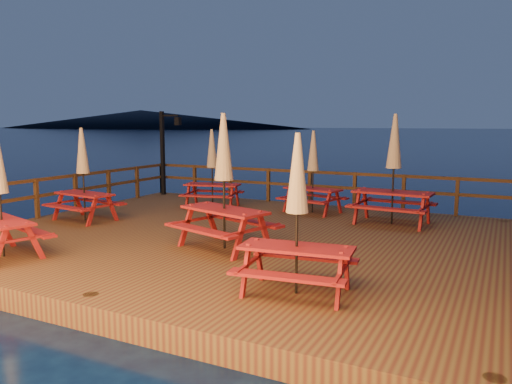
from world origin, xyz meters
TOP-DOWN VIEW (x-y plane):
  - ground at (0.00, 0.00)m, footprint 500.00×500.00m
  - deck at (0.00, 0.00)m, footprint 12.00×10.00m
  - deck_piles at (0.00, 0.00)m, footprint 11.44×9.44m
  - railing at (0.00, 1.78)m, footprint 11.80×9.75m
  - lamp_post at (-5.39, 4.55)m, footprint 0.85×0.18m
  - headland_left at (-160.00, 190.00)m, footprint 180.00×84.00m
  - picnic_table_0 at (-2.52, 3.03)m, footprint 1.94×1.72m
  - picnic_table_1 at (3.00, 2.89)m, footprint 2.07×1.74m
  - picnic_table_2 at (2.79, -3.14)m, footprint 1.88×1.61m
  - picnic_table_3 at (-3.13, -3.75)m, footprint 2.04×1.83m
  - picnic_table_4 at (0.58, 3.54)m, footprint 1.93×1.71m
  - picnic_table_5 at (-4.46, -0.33)m, footprint 1.90×1.64m
  - picnic_table_6 at (0.41, -1.24)m, footprint 2.34×2.11m

SIDE VIEW (x-z plane):
  - deck_piles at x=0.00m, z-range -1.00..0.40m
  - ground at x=0.00m, z-range 0.00..0.00m
  - deck at x=0.00m, z-range 0.00..0.40m
  - railing at x=0.00m, z-range 0.61..1.71m
  - picnic_table_4 at x=0.58m, z-range 0.45..2.82m
  - picnic_table_0 at x=-2.52m, z-range 0.45..2.85m
  - picnic_table_3 at x=-3.13m, z-range 0.45..2.89m
  - picnic_table_2 at x=2.79m, z-range 0.45..2.91m
  - picnic_table_5 at x=-4.46m, z-range 0.45..2.92m
  - picnic_table_6 at x=0.41m, z-range 0.45..3.25m
  - picnic_table_1 at x=3.00m, z-range 0.46..3.28m
  - lamp_post at x=-5.39m, z-range 0.70..3.70m
  - headland_left at x=-160.00m, z-range 0.00..9.00m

